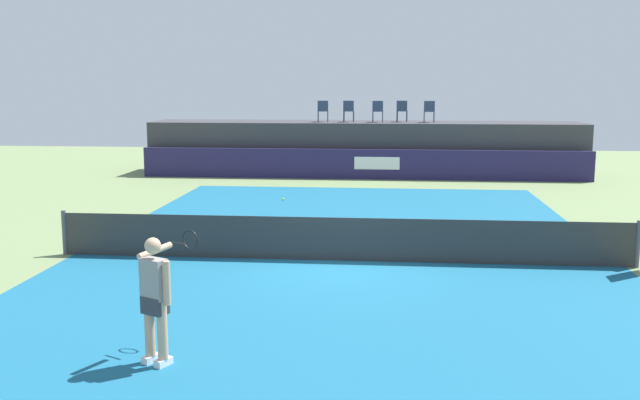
{
  "coord_description": "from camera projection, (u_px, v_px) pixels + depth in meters",
  "views": [
    {
      "loc": [
        1.0,
        -15.12,
        3.8
      ],
      "look_at": [
        -0.63,
        2.0,
        1.0
      ],
      "focal_mm": 40.3,
      "sensor_mm": 36.0,
      "label": 1
    }
  ],
  "objects": [
    {
      "name": "spectator_chair_center",
      "position": [
        378.0,
        110.0,
        29.85
      ],
      "size": [
        0.44,
        0.44,
        0.89
      ],
      "color": "#2D3D56",
      "rests_on": "spectator_platform"
    },
    {
      "name": "spectator_chair_far_right",
      "position": [
        429.0,
        110.0,
        29.63
      ],
      "size": [
        0.45,
        0.45,
        0.89
      ],
      "color": "#2D3D56",
      "rests_on": "spectator_platform"
    },
    {
      "name": "sponsor_wall",
      "position": [
        363.0,
        164.0,
        28.73
      ],
      "size": [
        18.0,
        0.22,
        1.2
      ],
      "color": "#231E4C",
      "rests_on": "ground"
    },
    {
      "name": "tennis_player",
      "position": [
        156.0,
        296.0,
        9.71
      ],
      "size": [
        0.64,
        1.26,
        1.77
      ],
      "color": "white",
      "rests_on": "court_inner"
    },
    {
      "name": "spectator_chair_right",
      "position": [
        402.0,
        110.0,
        30.08
      ],
      "size": [
        0.47,
        0.47,
        0.89
      ],
      "color": "#2D3D56",
      "rests_on": "spectator_platform"
    },
    {
      "name": "spectator_chair_left",
      "position": [
        349.0,
        110.0,
        30.03
      ],
      "size": [
        0.44,
        0.44,
        0.89
      ],
      "color": "#2D3D56",
      "rests_on": "spectator_platform"
    },
    {
      "name": "net_post_near",
      "position": [
        64.0,
        232.0,
        16.06
      ],
      "size": [
        0.1,
        0.1,
        1.0
      ],
      "primitive_type": "cylinder",
      "color": "#4C4C51",
      "rests_on": "ground"
    },
    {
      "name": "court_inner",
      "position": [
        340.0,
        261.0,
        15.56
      ],
      "size": [
        12.0,
        22.0,
        0.0
      ],
      "primitive_type": "cube",
      "color": "#16597A",
      "rests_on": "ground"
    },
    {
      "name": "spectator_platform",
      "position": [
        365.0,
        148.0,
        30.42
      ],
      "size": [
        18.0,
        2.8,
        2.2
      ],
      "primitive_type": "cube",
      "color": "#38383D",
      "rests_on": "ground"
    },
    {
      "name": "ground_plane",
      "position": [
        348.0,
        232.0,
        18.51
      ],
      "size": [
        48.0,
        48.0,
        0.0
      ],
      "primitive_type": "plane",
      "color": "#6B7F51"
    },
    {
      "name": "tennis_ball",
      "position": [
        283.0,
        199.0,
        23.57
      ],
      "size": [
        0.07,
        0.07,
        0.07
      ],
      "primitive_type": "sphere",
      "color": "#D8EA33",
      "rests_on": "court_inner"
    },
    {
      "name": "spectator_chair_far_left",
      "position": [
        323.0,
        110.0,
        30.06
      ],
      "size": [
        0.47,
        0.47,
        0.89
      ],
      "color": "#2D3D56",
      "rests_on": "spectator_platform"
    },
    {
      "name": "net_post_far",
      "position": [
        638.0,
        244.0,
        14.9
      ],
      "size": [
        0.1,
        0.1,
        1.0
      ],
      "primitive_type": "cylinder",
      "color": "#4C4C51",
      "rests_on": "ground"
    },
    {
      "name": "tennis_net",
      "position": [
        340.0,
        239.0,
        15.48
      ],
      "size": [
        12.4,
        0.02,
        0.95
      ],
      "primitive_type": "cube",
      "color": "#2D2D2D",
      "rests_on": "ground"
    }
  ]
}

